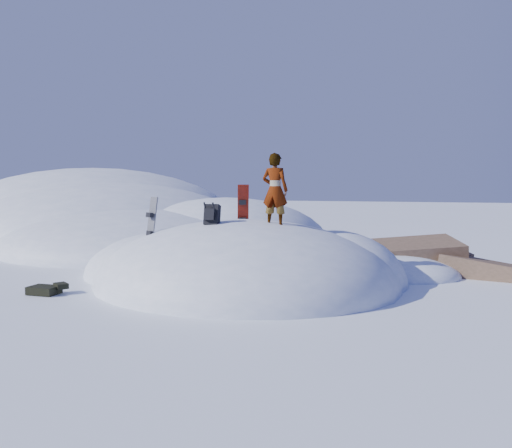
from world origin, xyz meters
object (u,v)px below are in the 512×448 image
(snowboard_red, at_px, (243,213))
(snowboard_dark, at_px, (151,226))
(backpack, at_px, (212,215))
(person, at_px, (275,190))

(snowboard_red, distance_m, snowboard_dark, 2.27)
(snowboard_dark, height_order, backpack, snowboard_dark)
(snowboard_red, bearing_deg, person, -68.13)
(person, bearing_deg, snowboard_red, -38.37)
(snowboard_red, relative_size, backpack, 2.72)
(snowboard_red, xyz_separation_m, backpack, (-0.16, -1.53, 0.05))
(snowboard_red, distance_m, backpack, 1.54)
(snowboard_red, distance_m, person, 1.68)
(snowboard_dark, distance_m, person, 3.00)
(backpack, xyz_separation_m, person, (1.30, 0.45, 0.54))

